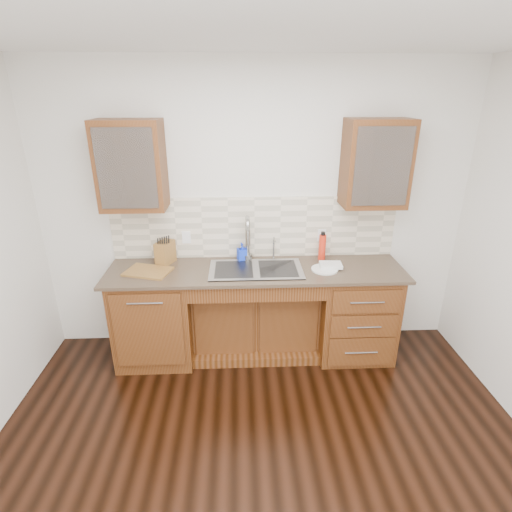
{
  "coord_description": "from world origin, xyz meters",
  "views": [
    {
      "loc": [
        -0.15,
        -1.88,
        2.4
      ],
      "look_at": [
        0.0,
        1.4,
        1.05
      ],
      "focal_mm": 28.0,
      "sensor_mm": 36.0,
      "label": 1
    }
  ],
  "objects_px": {
    "water_bottle": "(322,247)",
    "plate": "(325,269)",
    "cutting_board": "(148,271)",
    "soap_bottle": "(242,252)",
    "knife_block": "(165,252)"
  },
  "relations": [
    {
      "from": "plate",
      "to": "cutting_board",
      "type": "xyz_separation_m",
      "value": [
        -1.59,
        0.02,
        0.0
      ]
    },
    {
      "from": "soap_bottle",
      "to": "knife_block",
      "type": "relative_size",
      "value": 0.83
    },
    {
      "from": "water_bottle",
      "to": "plate",
      "type": "bearing_deg",
      "value": -94.66
    },
    {
      "from": "water_bottle",
      "to": "soap_bottle",
      "type": "bearing_deg",
      "value": 179.41
    },
    {
      "from": "water_bottle",
      "to": "cutting_board",
      "type": "bearing_deg",
      "value": -171.93
    },
    {
      "from": "water_bottle",
      "to": "plate",
      "type": "relative_size",
      "value": 1.03
    },
    {
      "from": "water_bottle",
      "to": "cutting_board",
      "type": "distance_m",
      "value": 1.63
    },
    {
      "from": "water_bottle",
      "to": "plate",
      "type": "height_order",
      "value": "water_bottle"
    },
    {
      "from": "plate",
      "to": "knife_block",
      "type": "distance_m",
      "value": 1.48
    },
    {
      "from": "cutting_board",
      "to": "water_bottle",
      "type": "bearing_deg",
      "value": 8.07
    },
    {
      "from": "soap_bottle",
      "to": "plate",
      "type": "relative_size",
      "value": 0.72
    },
    {
      "from": "water_bottle",
      "to": "plate",
      "type": "distance_m",
      "value": 0.28
    },
    {
      "from": "soap_bottle",
      "to": "cutting_board",
      "type": "distance_m",
      "value": 0.88
    },
    {
      "from": "soap_bottle",
      "to": "knife_block",
      "type": "distance_m",
      "value": 0.72
    },
    {
      "from": "cutting_board",
      "to": "plate",
      "type": "bearing_deg",
      "value": -0.73
    }
  ]
}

